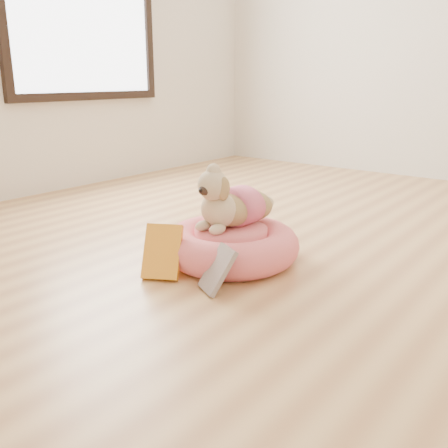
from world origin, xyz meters
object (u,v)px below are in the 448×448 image
Objects in this scene: pet_bed at (231,245)px; book_white at (218,269)px; dog at (231,193)px; book_yellow at (162,252)px.

pet_bed is 0.33m from book_white.
pet_bed is 0.24m from dog.
pet_bed is at bearing 40.71° from book_yellow.
pet_bed is 0.34m from book_yellow.
book_yellow is at bearing -102.97° from dog.
book_yellow is 0.28m from book_white.
dog reaches higher than book_yellow.
book_white reaches higher than pet_bed.
pet_bed is 2.65× the size of book_yellow.
book_white is at bearing -57.95° from dog.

